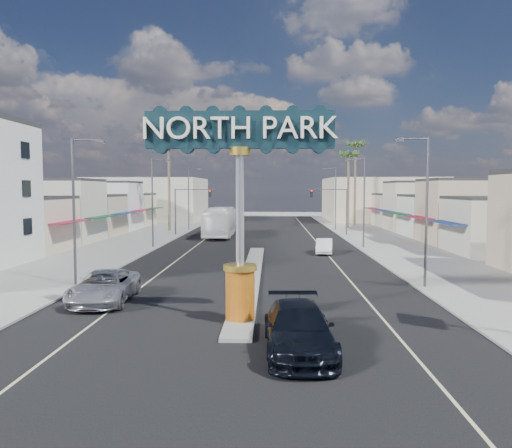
# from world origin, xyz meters

# --- Properties ---
(ground) EXTENTS (160.00, 160.00, 0.00)m
(ground) POSITION_xyz_m (0.00, 30.00, 0.00)
(ground) COLOR gray
(ground) RESTS_ON ground
(road) EXTENTS (20.00, 120.00, 0.01)m
(road) POSITION_xyz_m (0.00, 30.00, 0.01)
(road) COLOR black
(road) RESTS_ON ground
(median_island) EXTENTS (1.30, 30.00, 0.16)m
(median_island) POSITION_xyz_m (0.00, 14.00, 0.08)
(median_island) COLOR gray
(median_island) RESTS_ON ground
(sidewalk_left) EXTENTS (8.00, 120.00, 0.12)m
(sidewalk_left) POSITION_xyz_m (-14.00, 30.00, 0.06)
(sidewalk_left) COLOR gray
(sidewalk_left) RESTS_ON ground
(sidewalk_right) EXTENTS (8.00, 120.00, 0.12)m
(sidewalk_right) POSITION_xyz_m (14.00, 30.00, 0.06)
(sidewalk_right) COLOR gray
(sidewalk_right) RESTS_ON ground
(storefront_row_left) EXTENTS (12.00, 42.00, 6.00)m
(storefront_row_left) POSITION_xyz_m (-24.00, 43.00, 3.00)
(storefront_row_left) COLOR beige
(storefront_row_left) RESTS_ON ground
(storefront_row_right) EXTENTS (12.00, 42.00, 6.00)m
(storefront_row_right) POSITION_xyz_m (24.00, 43.00, 3.00)
(storefront_row_right) COLOR #B7B29E
(storefront_row_right) RESTS_ON ground
(backdrop_far_left) EXTENTS (20.00, 20.00, 8.00)m
(backdrop_far_left) POSITION_xyz_m (-22.00, 75.00, 4.00)
(backdrop_far_left) COLOR #B7B29E
(backdrop_far_left) RESTS_ON ground
(backdrop_far_right) EXTENTS (20.00, 20.00, 8.00)m
(backdrop_far_right) POSITION_xyz_m (22.00, 75.00, 4.00)
(backdrop_far_right) COLOR beige
(backdrop_far_right) RESTS_ON ground
(gateway_sign) EXTENTS (8.20, 1.50, 9.15)m
(gateway_sign) POSITION_xyz_m (0.00, 1.98, 5.93)
(gateway_sign) COLOR #C5450F
(gateway_sign) RESTS_ON median_island
(traffic_signal_left) EXTENTS (5.09, 0.45, 6.00)m
(traffic_signal_left) POSITION_xyz_m (-9.18, 43.99, 4.27)
(traffic_signal_left) COLOR #47474C
(traffic_signal_left) RESTS_ON ground
(traffic_signal_right) EXTENTS (5.09, 0.45, 6.00)m
(traffic_signal_right) POSITION_xyz_m (9.18, 43.99, 4.27)
(traffic_signal_right) COLOR #47474C
(traffic_signal_right) RESTS_ON ground
(streetlight_l_near) EXTENTS (2.03, 0.22, 9.00)m
(streetlight_l_near) POSITION_xyz_m (-10.43, 10.00, 5.07)
(streetlight_l_near) COLOR #47474C
(streetlight_l_near) RESTS_ON ground
(streetlight_l_mid) EXTENTS (2.03, 0.22, 9.00)m
(streetlight_l_mid) POSITION_xyz_m (-10.43, 30.00, 5.07)
(streetlight_l_mid) COLOR #47474C
(streetlight_l_mid) RESTS_ON ground
(streetlight_l_far) EXTENTS (2.03, 0.22, 9.00)m
(streetlight_l_far) POSITION_xyz_m (-10.43, 52.00, 5.07)
(streetlight_l_far) COLOR #47474C
(streetlight_l_far) RESTS_ON ground
(streetlight_r_near) EXTENTS (2.03, 0.22, 9.00)m
(streetlight_r_near) POSITION_xyz_m (10.43, 10.00, 5.07)
(streetlight_r_near) COLOR #47474C
(streetlight_r_near) RESTS_ON ground
(streetlight_r_mid) EXTENTS (2.03, 0.22, 9.00)m
(streetlight_r_mid) POSITION_xyz_m (10.43, 30.00, 5.07)
(streetlight_r_mid) COLOR #47474C
(streetlight_r_mid) RESTS_ON ground
(streetlight_r_far) EXTENTS (2.03, 0.22, 9.00)m
(streetlight_r_far) POSITION_xyz_m (10.43, 52.00, 5.07)
(streetlight_r_far) COLOR #47474C
(streetlight_r_far) RESTS_ON ground
(palm_left_far) EXTENTS (2.60, 2.60, 13.10)m
(palm_left_far) POSITION_xyz_m (-13.00, 50.00, 11.50)
(palm_left_far) COLOR brown
(palm_left_far) RESTS_ON ground
(palm_right_mid) EXTENTS (2.60, 2.60, 12.10)m
(palm_right_mid) POSITION_xyz_m (13.00, 56.00, 10.60)
(palm_right_mid) COLOR brown
(palm_right_mid) RESTS_ON ground
(palm_right_far) EXTENTS (2.60, 2.60, 14.10)m
(palm_right_far) POSITION_xyz_m (15.00, 62.00, 12.39)
(palm_right_far) COLOR brown
(palm_right_far) RESTS_ON ground
(suv_left) EXTENTS (3.00, 6.09, 1.66)m
(suv_left) POSITION_xyz_m (-7.37, 5.74, 0.83)
(suv_left) COLOR silver
(suv_left) RESTS_ON ground
(suv_right) EXTENTS (2.63, 6.05, 1.73)m
(suv_right) POSITION_xyz_m (2.38, -1.99, 0.87)
(suv_right) COLOR black
(suv_right) RESTS_ON ground
(car_parked_right) EXTENTS (1.95, 4.33, 1.38)m
(car_parked_right) POSITION_xyz_m (6.27, 26.01, 0.69)
(car_parked_right) COLOR white
(car_parked_right) RESTS_ON ground
(city_bus) EXTENTS (3.11, 13.15, 3.66)m
(city_bus) POSITION_xyz_m (-5.03, 42.36, 1.83)
(city_bus) COLOR silver
(city_bus) RESTS_ON ground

